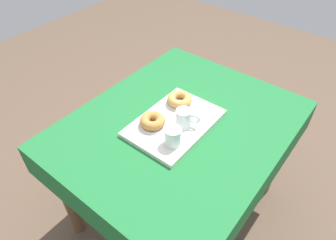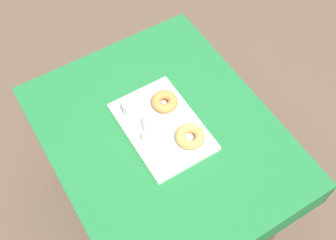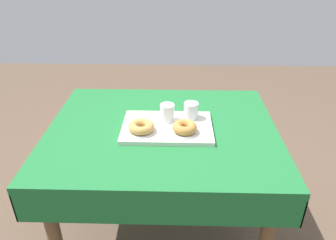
{
  "view_description": "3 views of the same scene",
  "coord_description": "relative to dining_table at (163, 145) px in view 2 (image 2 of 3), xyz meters",
  "views": [
    {
      "loc": [
        0.87,
        0.62,
        1.72
      ],
      "look_at": [
        0.07,
        -0.01,
        0.8
      ],
      "focal_mm": 32.31,
      "sensor_mm": 36.0,
      "label": 1
    },
    {
      "loc": [
        -0.81,
        0.48,
        2.32
      ],
      "look_at": [
        0.04,
        -0.05,
        0.76
      ],
      "focal_mm": 45.6,
      "sensor_mm": 36.0,
      "label": 2
    },
    {
      "loc": [
        0.07,
        -1.4,
        1.57
      ],
      "look_at": [
        0.03,
        -0.02,
        0.79
      ],
      "focal_mm": 34.57,
      "sensor_mm": 36.0,
      "label": 3
    }
  ],
  "objects": [
    {
      "name": "donut_plate_left",
      "position": [
        -0.1,
        -0.07,
        0.12
      ],
      "size": [
        0.13,
        0.13,
        0.01
      ],
      "primitive_type": "cylinder",
      "color": "silver",
      "rests_on": "serving_tray"
    },
    {
      "name": "sugar_donut_left",
      "position": [
        -0.1,
        -0.07,
        0.15
      ],
      "size": [
        0.13,
        0.13,
        0.04
      ],
      "primitive_type": "torus",
      "color": "tan",
      "rests_on": "donut_plate_left"
    },
    {
      "name": "serving_tray",
      "position": [
        0.03,
        -0.01,
        0.11
      ],
      "size": [
        0.45,
        0.31,
        0.02
      ],
      "primitive_type": "cube",
      "color": "silver",
      "rests_on": "dining_table"
    },
    {
      "name": "dining_table",
      "position": [
        0.0,
        0.0,
        0.0
      ],
      "size": [
        1.15,
        0.94,
        0.74
      ],
      "color": "#1E6B33",
      "rests_on": "ground"
    },
    {
      "name": "water_glass_near",
      "position": [
        0.15,
        0.07,
        0.16
      ],
      "size": [
        0.07,
        0.07,
        0.08
      ],
      "color": "white",
      "rests_on": "serving_tray"
    },
    {
      "name": "sugar_donut_right",
      "position": [
        0.11,
        -0.08,
        0.15
      ],
      "size": [
        0.12,
        0.12,
        0.04
      ],
      "primitive_type": "torus",
      "color": "#BC7F3D",
      "rests_on": "donut_plate_right"
    },
    {
      "name": "donut_plate_right",
      "position": [
        0.11,
        -0.08,
        0.12
      ],
      "size": [
        0.13,
        0.13,
        0.01
      ],
      "primitive_type": "cylinder",
      "color": "silver",
      "rests_on": "serving_tray"
    },
    {
      "name": "ground_plane",
      "position": [
        0.0,
        0.0,
        -0.64
      ],
      "size": [
        6.0,
        6.0,
        0.0
      ],
      "primitive_type": "plane",
      "color": "brown"
    },
    {
      "name": "tea_mug_left",
      "position": [
        0.02,
        0.04,
        0.16
      ],
      "size": [
        0.07,
        0.11,
        0.09
      ],
      "color": "white",
      "rests_on": "serving_tray"
    }
  ]
}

